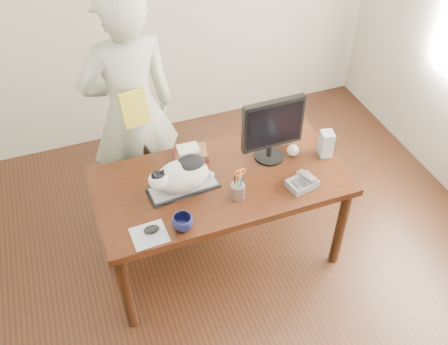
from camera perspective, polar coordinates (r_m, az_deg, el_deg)
The scene contains 16 objects.
room at distance 2.36m, azimuth 4.62°, elevation 0.40°, with size 4.50×4.50×4.50m.
desk at distance 3.33m, azimuth -0.77°, elevation -1.72°, with size 1.60×0.80×0.75m.
keyboard at distance 3.11m, azimuth -4.66°, elevation -1.77°, with size 0.45×0.20×0.03m.
cat at distance 3.03m, azimuth -5.01°, elevation -0.33°, with size 0.43×0.24×0.25m.
monitor at distance 3.17m, azimuth 5.58°, elevation 5.15°, with size 0.41×0.20×0.46m.
pen_cup at distance 3.02m, azimuth 1.60°, elevation -1.94°, with size 0.10×0.10×0.22m.
mousepad at distance 2.89m, azimuth -8.53°, elevation -7.07°, with size 0.21×0.19×0.00m.
mouse at distance 2.89m, azimuth -8.28°, elevation -6.44°, with size 0.09×0.06×0.04m.
coffee_mug at distance 2.87m, azimuth -4.75°, elevation -5.74°, with size 0.12×0.12×0.09m, color #0E1038.
phone at distance 3.15m, azimuth 8.96°, elevation -1.14°, with size 0.20×0.18×0.08m.
speaker at distance 3.37m, azimuth 11.59°, elevation 3.24°, with size 0.10×0.10×0.18m.
baseball at distance 3.36m, azimuth 7.88°, elevation 2.54°, with size 0.08×0.08×0.08m.
book_stack at distance 3.31m, azimuth -3.86°, elevation 2.21°, with size 0.24×0.19×0.08m.
calculator at distance 3.51m, azimuth 6.06°, elevation 4.62°, with size 0.19×0.24×0.07m.
person at distance 3.52m, azimuth -10.54°, elevation 6.85°, with size 0.66×0.43×1.82m, color silver.
held_book at distance 3.31m, azimuth -10.21°, elevation 7.22°, with size 0.18×0.13×0.24m.
Camera 1 is at (-0.78, -1.57, 2.94)m, focal length 40.00 mm.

